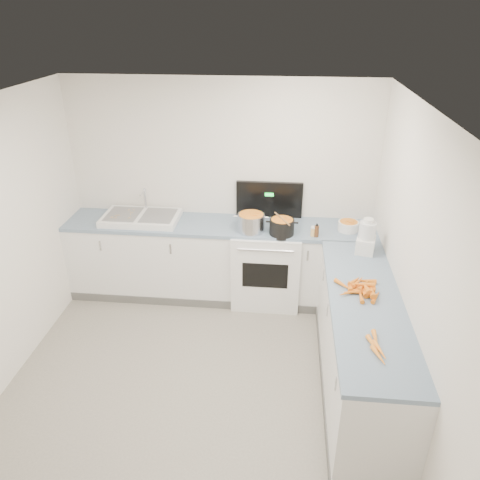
# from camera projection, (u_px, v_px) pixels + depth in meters

# --- Properties ---
(floor) EXTENTS (3.50, 4.00, 0.00)m
(floor) POSITION_uv_depth(u_px,v_px,m) (194.00, 398.00, 4.19)
(floor) COLOR gray
(floor) RESTS_ON ground
(ceiling) EXTENTS (3.50, 4.00, 0.00)m
(ceiling) POSITION_uv_depth(u_px,v_px,m) (178.00, 115.00, 3.07)
(ceiling) COLOR white
(ceiling) RESTS_ON ground
(wall_back) EXTENTS (3.50, 0.00, 2.50)m
(wall_back) POSITION_uv_depth(u_px,v_px,m) (222.00, 189.00, 5.41)
(wall_back) COLOR white
(wall_back) RESTS_ON ground
(wall_right) EXTENTS (0.00, 4.00, 2.50)m
(wall_right) POSITION_uv_depth(u_px,v_px,m) (419.00, 291.00, 3.47)
(wall_right) COLOR white
(wall_right) RESTS_ON ground
(counter_back) EXTENTS (3.50, 0.62, 0.94)m
(counter_back) POSITION_uv_depth(u_px,v_px,m) (220.00, 260.00, 5.49)
(counter_back) COLOR white
(counter_back) RESTS_ON ground
(counter_right) EXTENTS (0.62, 2.20, 0.94)m
(counter_right) POSITION_uv_depth(u_px,v_px,m) (361.00, 345.00, 4.12)
(counter_right) COLOR white
(counter_right) RESTS_ON ground
(stove) EXTENTS (0.76, 0.65, 1.36)m
(stove) POSITION_uv_depth(u_px,v_px,m) (266.00, 263.00, 5.43)
(stove) COLOR white
(stove) RESTS_ON ground
(sink) EXTENTS (0.86, 0.52, 0.31)m
(sink) POSITION_uv_depth(u_px,v_px,m) (141.00, 218.00, 5.35)
(sink) COLOR white
(sink) RESTS_ON counter_back
(steel_pot) EXTENTS (0.30, 0.30, 0.22)m
(steel_pot) POSITION_uv_depth(u_px,v_px,m) (251.00, 224.00, 5.08)
(steel_pot) COLOR silver
(steel_pot) RESTS_ON stove
(black_pot) EXTENTS (0.34, 0.34, 0.19)m
(black_pot) POSITION_uv_depth(u_px,v_px,m) (282.00, 228.00, 5.02)
(black_pot) COLOR black
(black_pot) RESTS_ON stove
(wooden_spoon) EXTENTS (0.18, 0.33, 0.02)m
(wooden_spoon) POSITION_uv_depth(u_px,v_px,m) (282.00, 219.00, 4.97)
(wooden_spoon) COLOR #AD7A47
(wooden_spoon) RESTS_ON black_pot
(mixing_bowl) EXTENTS (0.25, 0.25, 0.10)m
(mixing_bowl) POSITION_uv_depth(u_px,v_px,m) (348.00, 226.00, 5.11)
(mixing_bowl) COLOR white
(mixing_bowl) RESTS_ON counter_back
(extract_bottle) EXTENTS (0.05, 0.05, 0.13)m
(extract_bottle) POSITION_uv_depth(u_px,v_px,m) (317.00, 231.00, 4.96)
(extract_bottle) COLOR #593319
(extract_bottle) RESTS_ON counter_back
(spice_jar) EXTENTS (0.05, 0.05, 0.09)m
(spice_jar) POSITION_uv_depth(u_px,v_px,m) (313.00, 232.00, 4.99)
(spice_jar) COLOR #E5B266
(spice_jar) RESTS_ON counter_back
(food_processor) EXTENTS (0.22, 0.25, 0.36)m
(food_processor) POSITION_uv_depth(u_px,v_px,m) (366.00, 238.00, 4.61)
(food_processor) COLOR white
(food_processor) RESTS_ON counter_right
(carrot_pile) EXTENTS (0.39, 0.37, 0.10)m
(carrot_pile) POSITION_uv_depth(u_px,v_px,m) (361.00, 288.00, 4.02)
(carrot_pile) COLOR orange
(carrot_pile) RESTS_ON counter_right
(peeled_carrots) EXTENTS (0.13, 0.37, 0.04)m
(peeled_carrots) POSITION_uv_depth(u_px,v_px,m) (377.00, 347.00, 3.34)
(peeled_carrots) COLOR orange
(peeled_carrots) RESTS_ON counter_right
(peelings) EXTENTS (0.24, 0.28, 0.01)m
(peelings) POSITION_uv_depth(u_px,v_px,m) (124.00, 214.00, 5.33)
(peelings) COLOR tan
(peelings) RESTS_ON sink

